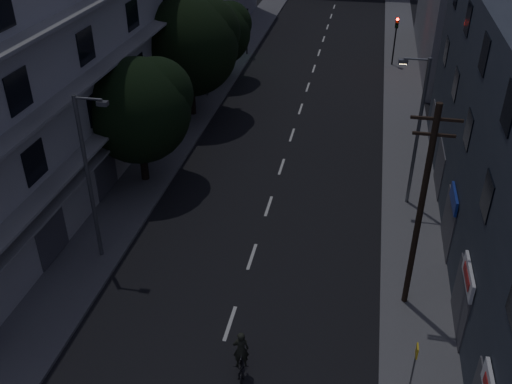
% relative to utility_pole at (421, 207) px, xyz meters
% --- Properties ---
extents(ground, '(160.00, 160.00, 0.00)m').
position_rel_utility_pole_xyz_m(ground, '(-7.01, 15.88, -4.87)').
color(ground, black).
rests_on(ground, ground).
extents(sidewalk_left, '(3.00, 90.00, 0.15)m').
position_rel_utility_pole_xyz_m(sidewalk_left, '(-14.51, 15.88, -4.79)').
color(sidewalk_left, '#565659').
rests_on(sidewalk_left, ground).
extents(sidewalk_right, '(3.00, 90.00, 0.15)m').
position_rel_utility_pole_xyz_m(sidewalk_right, '(0.49, 15.88, -4.79)').
color(sidewalk_right, '#565659').
rests_on(sidewalk_right, ground).
extents(lane_markings, '(0.15, 60.50, 0.01)m').
position_rel_utility_pole_xyz_m(lane_markings, '(-7.01, 22.13, -4.86)').
color(lane_markings, beige).
rests_on(lane_markings, ground).
extents(building_left, '(7.00, 36.00, 14.00)m').
position_rel_utility_pole_xyz_m(building_left, '(-18.98, 8.88, 2.13)').
color(building_left, '#A9A8A4').
rests_on(building_left, ground).
extents(tree_near, '(5.79, 5.79, 7.14)m').
position_rel_utility_pole_xyz_m(tree_near, '(-14.44, 7.75, -0.25)').
color(tree_near, black).
rests_on(tree_near, sidewalk_left).
extents(tree_mid, '(6.70, 6.70, 8.24)m').
position_rel_utility_pole_xyz_m(tree_mid, '(-14.39, 17.27, 0.43)').
color(tree_mid, black).
rests_on(tree_mid, sidewalk_left).
extents(tree_far, '(5.05, 5.05, 6.25)m').
position_rel_utility_pole_xyz_m(tree_far, '(-14.26, 24.65, -0.81)').
color(tree_far, black).
rests_on(tree_far, sidewalk_left).
extents(traffic_signal_far_right, '(0.28, 0.37, 4.10)m').
position_rel_utility_pole_xyz_m(traffic_signal_far_right, '(-0.35, 30.83, -1.77)').
color(traffic_signal_far_right, black).
rests_on(traffic_signal_far_right, sidewalk_right).
extents(traffic_signal_far_left, '(0.28, 0.37, 4.10)m').
position_rel_utility_pole_xyz_m(traffic_signal_far_left, '(-13.48, 31.24, -1.77)').
color(traffic_signal_far_left, black).
rests_on(traffic_signal_far_left, sidewalk_left).
extents(street_lamp_left_near, '(1.51, 0.25, 8.00)m').
position_rel_utility_pole_xyz_m(street_lamp_left_near, '(-13.87, 0.50, -0.27)').
color(street_lamp_left_near, slate).
rests_on(street_lamp_left_near, sidewalk_left).
extents(street_lamp_right, '(1.51, 0.25, 8.00)m').
position_rel_utility_pole_xyz_m(street_lamp_right, '(0.20, 8.08, -0.27)').
color(street_lamp_right, slate).
rests_on(street_lamp_right, sidewalk_right).
extents(street_lamp_left_far, '(1.51, 0.25, 8.00)m').
position_rel_utility_pole_xyz_m(street_lamp_left_far, '(-14.27, 20.88, -0.27)').
color(street_lamp_left_far, slate).
rests_on(street_lamp_left_far, sidewalk_left).
extents(utility_pole, '(1.80, 0.24, 9.00)m').
position_rel_utility_pole_xyz_m(utility_pole, '(0.00, 0.00, 0.00)').
color(utility_pole, black).
rests_on(utility_pole, sidewalk_right).
extents(bus_stop_sign, '(0.06, 0.35, 2.52)m').
position_rel_utility_pole_xyz_m(bus_stop_sign, '(-0.01, -5.08, -2.98)').
color(bus_stop_sign, '#595B60').
rests_on(bus_stop_sign, sidewalk_right).
extents(cyclist, '(0.89, 1.68, 2.02)m').
position_rel_utility_pole_xyz_m(cyclist, '(-6.00, -5.02, -4.19)').
color(cyclist, black).
rests_on(cyclist, ground).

